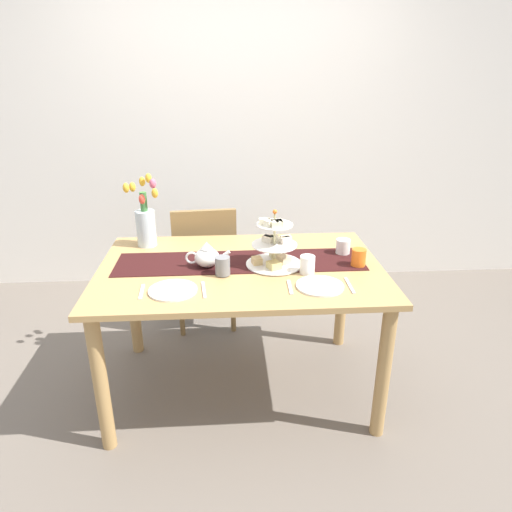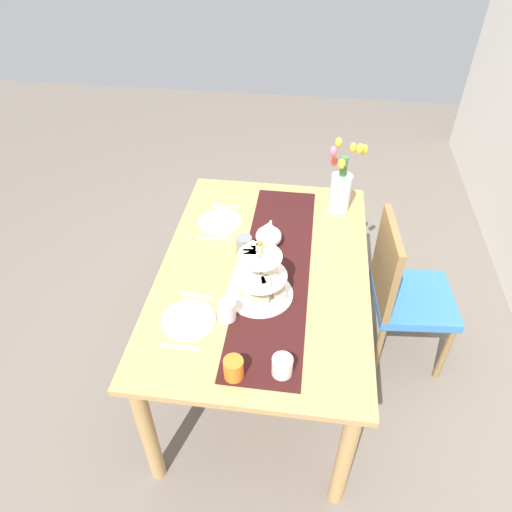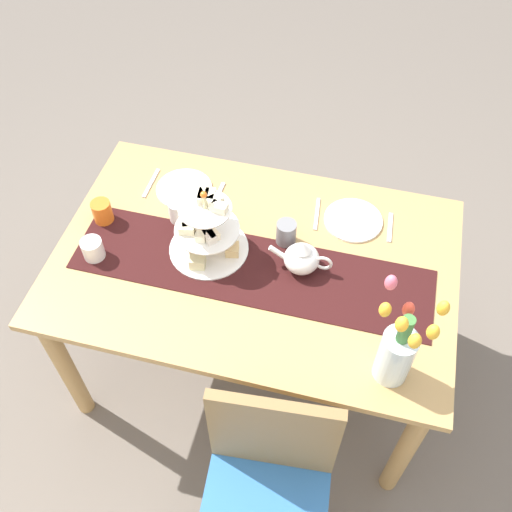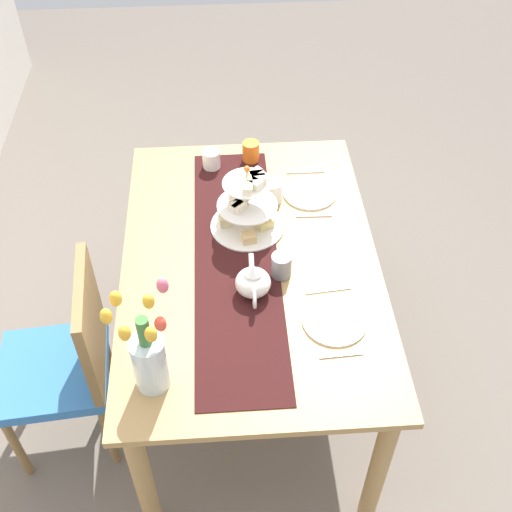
{
  "view_description": "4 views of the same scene",
  "coord_description": "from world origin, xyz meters",
  "px_view_note": "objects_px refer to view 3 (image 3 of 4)",
  "views": [
    {
      "loc": [
        -0.07,
        -2.25,
        1.75
      ],
      "look_at": [
        0.08,
        -0.06,
        0.86
      ],
      "focal_mm": 32.41,
      "sensor_mm": 36.0,
      "label": 1
    },
    {
      "loc": [
        1.67,
        0.18,
        2.3
      ],
      "look_at": [
        0.04,
        -0.04,
        0.88
      ],
      "focal_mm": 33.35,
      "sensor_mm": 36.0,
      "label": 2
    },
    {
      "loc": [
        -0.34,
        1.3,
        2.5
      ],
      "look_at": [
        -0.01,
        0.01,
        0.81
      ],
      "focal_mm": 40.99,
      "sensor_mm": 36.0,
      "label": 3
    },
    {
      "loc": [
        -1.72,
        0.09,
        2.54
      ],
      "look_at": [
        -0.01,
        -0.02,
        0.8
      ],
      "focal_mm": 44.84,
      "sensor_mm": 36.0,
      "label": 4
    }
  ],
  "objects_px": {
    "chair_left": "(267,489)",
    "dinner_plate_left": "(353,220)",
    "cream_jug": "(93,249)",
    "dinner_plate_right": "(184,189)",
    "teapot": "(302,258)",
    "mug_grey": "(286,233)",
    "mug_orange": "(102,212)",
    "knife_right": "(151,183)",
    "knife_left": "(317,214)",
    "tulip_vase": "(398,349)",
    "fork_left": "(390,227)",
    "tiered_cake_stand": "(207,232)",
    "fork_right": "(218,195)",
    "mug_white_text": "(179,211)",
    "dining_table": "(255,276)"
  },
  "relations": [
    {
      "from": "chair_left",
      "to": "dinner_plate_left",
      "type": "height_order",
      "value": "chair_left"
    },
    {
      "from": "cream_jug",
      "to": "dinner_plate_right",
      "type": "bearing_deg",
      "value": -117.0
    },
    {
      "from": "teapot",
      "to": "chair_left",
      "type": "bearing_deg",
      "value": 93.9
    },
    {
      "from": "chair_left",
      "to": "dinner_plate_left",
      "type": "relative_size",
      "value": 3.96
    },
    {
      "from": "mug_grey",
      "to": "mug_orange",
      "type": "bearing_deg",
      "value": 5.53
    },
    {
      "from": "dinner_plate_right",
      "to": "knife_right",
      "type": "height_order",
      "value": "dinner_plate_right"
    },
    {
      "from": "dinner_plate_left",
      "to": "dinner_plate_right",
      "type": "bearing_deg",
      "value": 0.0
    },
    {
      "from": "cream_jug",
      "to": "knife_left",
      "type": "distance_m",
      "value": 0.87
    },
    {
      "from": "tulip_vase",
      "to": "knife_left",
      "type": "relative_size",
      "value": 2.45
    },
    {
      "from": "fork_left",
      "to": "dinner_plate_right",
      "type": "distance_m",
      "value": 0.85
    },
    {
      "from": "fork_left",
      "to": "mug_orange",
      "type": "relative_size",
      "value": 1.58
    },
    {
      "from": "tiered_cake_stand",
      "to": "knife_left",
      "type": "xyz_separation_m",
      "value": [
        -0.36,
        -0.28,
        -0.1
      ]
    },
    {
      "from": "cream_jug",
      "to": "fork_left",
      "type": "distance_m",
      "value": 1.14
    },
    {
      "from": "dinner_plate_right",
      "to": "fork_right",
      "type": "xyz_separation_m",
      "value": [
        -0.14,
        0.0,
        -0.0
      ]
    },
    {
      "from": "cream_jug",
      "to": "fork_right",
      "type": "distance_m",
      "value": 0.55
    },
    {
      "from": "chair_left",
      "to": "mug_grey",
      "type": "xyz_separation_m",
      "value": [
        0.13,
        -0.83,
        0.33
      ]
    },
    {
      "from": "cream_jug",
      "to": "dinner_plate_right",
      "type": "relative_size",
      "value": 0.37
    },
    {
      "from": "dinner_plate_left",
      "to": "mug_white_text",
      "type": "height_order",
      "value": "mug_white_text"
    },
    {
      "from": "chair_left",
      "to": "fork_right",
      "type": "xyz_separation_m",
      "value": [
        0.45,
        -1.0,
        0.28
      ]
    },
    {
      "from": "mug_grey",
      "to": "mug_orange",
      "type": "height_order",
      "value": "mug_grey"
    },
    {
      "from": "knife_right",
      "to": "knife_left",
      "type": "bearing_deg",
      "value": 180.0
    },
    {
      "from": "fork_right",
      "to": "mug_grey",
      "type": "height_order",
      "value": "mug_grey"
    },
    {
      "from": "teapot",
      "to": "cream_jug",
      "type": "relative_size",
      "value": 2.8
    },
    {
      "from": "chair_left",
      "to": "teapot",
      "type": "xyz_separation_m",
      "value": [
        0.05,
        -0.72,
        0.33
      ]
    },
    {
      "from": "chair_left",
      "to": "cream_jug",
      "type": "distance_m",
      "value": 1.05
    },
    {
      "from": "dining_table",
      "to": "chair_left",
      "type": "distance_m",
      "value": 0.77
    },
    {
      "from": "dinner_plate_right",
      "to": "mug_white_text",
      "type": "bearing_deg",
      "value": 102.46
    },
    {
      "from": "knife_right",
      "to": "mug_grey",
      "type": "xyz_separation_m",
      "value": [
        -0.61,
        0.17,
        0.05
      ]
    },
    {
      "from": "tiered_cake_stand",
      "to": "fork_left",
      "type": "distance_m",
      "value": 0.72
    },
    {
      "from": "chair_left",
      "to": "dinner_plate_left",
      "type": "bearing_deg",
      "value": -95.92
    },
    {
      "from": "chair_left",
      "to": "teapot",
      "type": "height_order",
      "value": "teapot"
    },
    {
      "from": "knife_left",
      "to": "dinner_plate_left",
      "type": "bearing_deg",
      "value": 180.0
    },
    {
      "from": "dinner_plate_left",
      "to": "mug_orange",
      "type": "relative_size",
      "value": 2.42
    },
    {
      "from": "fork_left",
      "to": "mug_grey",
      "type": "height_order",
      "value": "mug_grey"
    },
    {
      "from": "teapot",
      "to": "mug_white_text",
      "type": "relative_size",
      "value": 2.51
    },
    {
      "from": "teapot",
      "to": "fork_right",
      "type": "relative_size",
      "value": 1.59
    },
    {
      "from": "tulip_vase",
      "to": "dinner_plate_left",
      "type": "distance_m",
      "value": 0.67
    },
    {
      "from": "cream_jug",
      "to": "mug_white_text",
      "type": "relative_size",
      "value": 0.89
    },
    {
      "from": "dining_table",
      "to": "cream_jug",
      "type": "relative_size",
      "value": 17.62
    },
    {
      "from": "fork_left",
      "to": "mug_orange",
      "type": "xyz_separation_m",
      "value": [
        1.1,
        0.24,
        0.04
      ]
    },
    {
      "from": "tiered_cake_stand",
      "to": "knife_left",
      "type": "height_order",
      "value": "tiered_cake_stand"
    },
    {
      "from": "dining_table",
      "to": "fork_right",
      "type": "distance_m",
      "value": 0.38
    },
    {
      "from": "fork_right",
      "to": "mug_orange",
      "type": "relative_size",
      "value": 1.58
    },
    {
      "from": "chair_left",
      "to": "knife_right",
      "type": "height_order",
      "value": "chair_left"
    },
    {
      "from": "fork_left",
      "to": "chair_left",
      "type": "bearing_deg",
      "value": 76.02
    },
    {
      "from": "fork_left",
      "to": "knife_left",
      "type": "bearing_deg",
      "value": 0.0
    },
    {
      "from": "dining_table",
      "to": "dinner_plate_left",
      "type": "xyz_separation_m",
      "value": [
        -0.33,
        -0.28,
        0.12
      ]
    },
    {
      "from": "dinner_plate_right",
      "to": "mug_grey",
      "type": "xyz_separation_m",
      "value": [
        -0.47,
        0.17,
        0.05
      ]
    },
    {
      "from": "mug_grey",
      "to": "mug_orange",
      "type": "distance_m",
      "value": 0.72
    },
    {
      "from": "tiered_cake_stand",
      "to": "cream_jug",
      "type": "height_order",
      "value": "tiered_cake_stand"
    }
  ]
}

